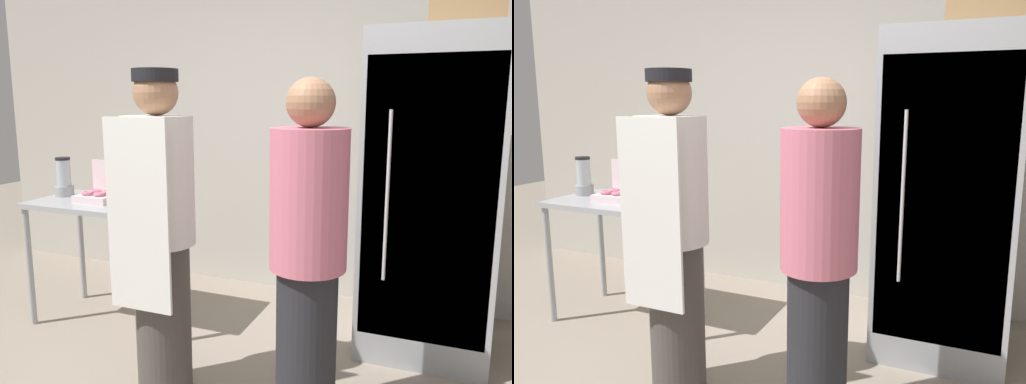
# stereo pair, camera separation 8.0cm
# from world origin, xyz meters

# --- Properties ---
(back_wall) EXTENTS (6.40, 0.12, 2.84)m
(back_wall) POSITION_xyz_m (0.00, 2.28, 1.42)
(back_wall) COLOR #B7B2A8
(back_wall) RESTS_ON ground_plane
(refrigerator) EXTENTS (0.77, 0.72, 2.00)m
(refrigerator) POSITION_xyz_m (0.92, 1.55, 1.00)
(refrigerator) COLOR #9EA0A5
(refrigerator) RESTS_ON ground_plane
(prep_counter) EXTENTS (1.02, 0.61, 0.89)m
(prep_counter) POSITION_xyz_m (-1.22, 1.13, 0.77)
(prep_counter) COLOR #9EA0A5
(prep_counter) RESTS_ON ground_plane
(donut_box) EXTENTS (0.27, 0.24, 0.28)m
(donut_box) POSITION_xyz_m (-1.26, 1.11, 0.94)
(donut_box) COLOR silver
(donut_box) RESTS_ON prep_counter
(blender_pitcher) EXTENTS (0.13, 0.13, 0.29)m
(blender_pitcher) POSITION_xyz_m (-1.62, 1.17, 1.02)
(blender_pitcher) COLOR #99999E
(blender_pitcher) RESTS_ON prep_counter
(cardboard_storage_box) EXTENTS (0.41, 0.32, 0.27)m
(cardboard_storage_box) POSITION_xyz_m (1.06, 1.55, 2.13)
(cardboard_storage_box) COLOR #937047
(cardboard_storage_box) RESTS_ON refrigerator
(person_baker) EXTENTS (0.37, 0.39, 1.74)m
(person_baker) POSITION_xyz_m (-0.36, 0.50, 0.91)
(person_baker) COLOR #47423D
(person_baker) RESTS_ON ground_plane
(person_customer) EXTENTS (0.36, 0.36, 1.69)m
(person_customer) POSITION_xyz_m (0.45, 0.49, 0.86)
(person_customer) COLOR #232328
(person_customer) RESTS_ON ground_plane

